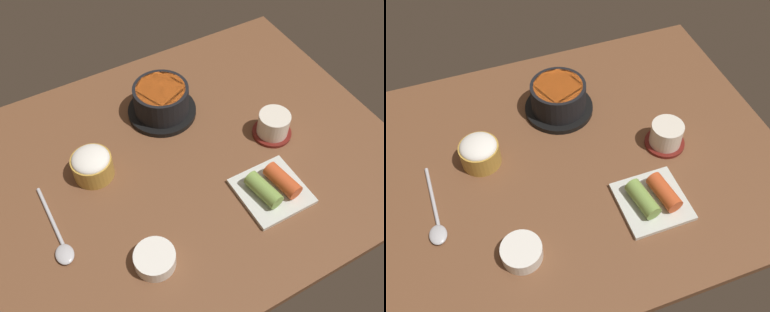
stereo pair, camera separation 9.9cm
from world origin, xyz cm
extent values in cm
cube|color=brown|center=(0.00, 0.00, 1.00)|extent=(100.00, 76.00, 2.00)
cylinder|color=black|center=(3.45, 16.07, 2.67)|extent=(17.15, 17.15, 1.33)
cylinder|color=black|center=(3.45, 16.07, 6.82)|extent=(13.65, 13.65, 6.99)
cylinder|color=#D15619|center=(3.45, 16.07, 10.02)|extent=(12.01, 12.01, 0.60)
cylinder|color=#B78C38|center=(-18.56, 6.32, 4.69)|extent=(9.06, 9.06, 5.37)
ellipsoid|color=white|center=(-18.56, 6.32, 7.37)|extent=(8.33, 8.33, 3.17)
cylinder|color=maroon|center=(23.45, -3.27, 2.40)|extent=(9.46, 9.46, 0.80)
cylinder|color=silver|center=(23.45, -3.27, 5.55)|extent=(7.51, 7.51, 5.50)
cylinder|color=#C6D18C|center=(23.45, -3.27, 8.00)|extent=(6.38, 6.38, 0.40)
cube|color=silver|center=(13.34, -17.29, 2.50)|extent=(14.20, 14.20, 1.00)
cylinder|color=#7A9E47|center=(10.86, -17.29, 4.79)|extent=(4.87, 8.97, 3.58)
cylinder|color=#C64C23|center=(15.83, -17.29, 4.79)|extent=(4.75, 8.94, 3.58)
cylinder|color=white|center=(-16.14, -19.76, 3.67)|extent=(8.22, 8.22, 3.34)
cylinder|color=brown|center=(-16.14, -19.76, 5.04)|extent=(6.74, 6.74, 0.50)
cylinder|color=#B7B7BC|center=(-30.78, -0.80, 2.40)|extent=(1.20, 17.92, 0.80)
ellipsoid|color=#B7B7BC|center=(-30.98, -9.75, 2.72)|extent=(3.60, 4.68, 1.26)
camera|label=1|loc=(-28.01, -55.63, 82.19)|focal=41.11mm
camera|label=2|loc=(-19.05, -59.73, 82.19)|focal=41.11mm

